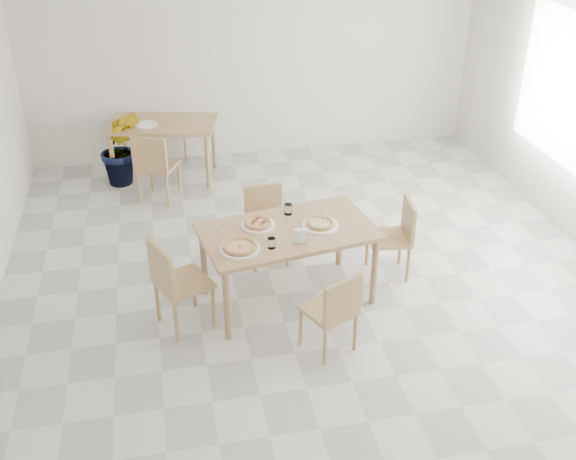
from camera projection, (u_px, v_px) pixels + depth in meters
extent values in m
plane|color=silver|center=(314.00, 290.00, 6.55)|extent=(7.00, 7.00, 0.00)
plane|color=silver|center=(254.00, 53.00, 8.83)|extent=(6.00, 0.00, 6.00)
cube|color=tan|center=(288.00, 232.00, 6.08)|extent=(1.69, 1.14, 0.04)
cylinder|color=tan|center=(227.00, 305.00, 5.74)|extent=(0.06, 0.06, 0.71)
cylinder|color=tan|center=(374.00, 272.00, 6.19)|extent=(0.06, 0.06, 0.71)
cylinder|color=tan|center=(204.00, 262.00, 6.34)|extent=(0.06, 0.06, 0.71)
cylinder|color=tan|center=(340.00, 234.00, 6.79)|extent=(0.06, 0.06, 0.71)
cube|color=tan|center=(328.00, 310.00, 5.62)|extent=(0.51, 0.51, 0.04)
cube|color=tan|center=(343.00, 300.00, 5.40)|extent=(0.36, 0.19, 0.37)
cylinder|color=tan|center=(330.00, 313.00, 5.92)|extent=(0.03, 0.03, 0.37)
cylinder|color=tan|center=(301.00, 327.00, 5.75)|extent=(0.03, 0.03, 0.37)
cylinder|color=tan|center=(355.00, 332.00, 5.69)|extent=(0.03, 0.03, 0.37)
cylinder|color=tan|center=(325.00, 347.00, 5.52)|extent=(0.03, 0.03, 0.37)
cube|color=tan|center=(267.00, 227.00, 6.82)|extent=(0.41, 0.41, 0.04)
cube|color=tan|center=(263.00, 201.00, 6.87)|extent=(0.39, 0.06, 0.37)
cylinder|color=tan|center=(255.00, 255.00, 6.75)|extent=(0.03, 0.03, 0.38)
cylinder|color=tan|center=(287.00, 251.00, 6.82)|extent=(0.03, 0.03, 0.38)
cylinder|color=tan|center=(248.00, 239.00, 7.03)|extent=(0.03, 0.03, 0.38)
cylinder|color=tan|center=(280.00, 235.00, 7.10)|extent=(0.03, 0.03, 0.38)
cube|color=tan|center=(183.00, 283.00, 5.88)|extent=(0.56, 0.56, 0.04)
cube|color=tan|center=(161.00, 268.00, 5.68)|extent=(0.21, 0.41, 0.41)
cylinder|color=tan|center=(214.00, 307.00, 5.96)|extent=(0.04, 0.04, 0.42)
cylinder|color=tan|center=(194.00, 288.00, 6.22)|extent=(0.04, 0.04, 0.42)
cylinder|color=tan|center=(176.00, 322.00, 5.78)|extent=(0.04, 0.04, 0.42)
cylinder|color=tan|center=(158.00, 301.00, 6.04)|extent=(0.04, 0.04, 0.42)
cube|color=tan|center=(389.00, 238.00, 6.61)|extent=(0.44, 0.44, 0.04)
cube|color=tan|center=(409.00, 219.00, 6.52)|extent=(0.09, 0.40, 0.38)
cylinder|color=tan|center=(367.00, 248.00, 6.86)|extent=(0.03, 0.03, 0.39)
cylinder|color=tan|center=(374.00, 266.00, 6.56)|extent=(0.03, 0.03, 0.39)
cylinder|color=tan|center=(400.00, 247.00, 6.88)|extent=(0.03, 0.03, 0.39)
cylinder|color=tan|center=(408.00, 265.00, 6.58)|extent=(0.03, 0.03, 0.39)
cylinder|color=white|center=(240.00, 249.00, 5.76)|extent=(0.35, 0.35, 0.02)
cylinder|color=white|center=(320.00, 226.00, 6.12)|extent=(0.34, 0.34, 0.02)
cylinder|color=white|center=(258.00, 225.00, 6.12)|extent=(0.31, 0.31, 0.02)
cylinder|color=tan|center=(240.00, 248.00, 5.75)|extent=(0.38, 0.38, 0.01)
torus|color=tan|center=(240.00, 247.00, 5.75)|extent=(0.38, 0.38, 0.03)
cylinder|color=#CD6624|center=(240.00, 247.00, 5.75)|extent=(0.30, 0.30, 0.01)
ellipsoid|color=#2A5F15|center=(240.00, 246.00, 5.74)|extent=(0.05, 0.05, 0.01)
cylinder|color=tan|center=(320.00, 224.00, 6.11)|extent=(0.33, 0.33, 0.01)
torus|color=tan|center=(320.00, 223.00, 6.10)|extent=(0.34, 0.34, 0.03)
cylinder|color=beige|center=(320.00, 223.00, 6.10)|extent=(0.25, 0.25, 0.01)
cylinder|color=tan|center=(258.00, 224.00, 6.11)|extent=(0.27, 0.27, 0.01)
torus|color=tan|center=(258.00, 223.00, 6.11)|extent=(0.27, 0.27, 0.03)
cylinder|color=#CD6624|center=(258.00, 223.00, 6.11)|extent=(0.20, 0.20, 0.01)
cylinder|color=white|center=(288.00, 209.00, 6.30)|extent=(0.08, 0.08, 0.10)
cylinder|color=white|center=(272.00, 243.00, 5.77)|extent=(0.07, 0.07, 0.09)
cube|color=silver|center=(300.00, 242.00, 5.86)|extent=(0.12, 0.07, 0.01)
cube|color=white|center=(301.00, 235.00, 5.83)|extent=(0.11, 0.05, 0.12)
cube|color=silver|center=(221.00, 231.00, 6.04)|extent=(0.10, 0.17, 0.01)
cube|color=silver|center=(284.00, 219.00, 6.23)|extent=(0.05, 0.19, 0.01)
cube|color=tan|center=(162.00, 124.00, 8.43)|extent=(1.46, 1.04, 0.04)
cylinder|color=tan|center=(113.00, 161.00, 8.36)|extent=(0.06, 0.06, 0.71)
cylinder|color=tan|center=(208.00, 162.00, 8.33)|extent=(0.06, 0.06, 0.71)
cylinder|color=tan|center=(125.00, 142.00, 8.90)|extent=(0.06, 0.06, 0.71)
cylinder|color=tan|center=(214.00, 143.00, 8.87)|extent=(0.06, 0.06, 0.71)
cube|color=tan|center=(158.00, 166.00, 8.04)|extent=(0.57, 0.57, 0.04)
cube|color=tan|center=(149.00, 154.00, 7.76)|extent=(0.40, 0.22, 0.41)
cylinder|color=tan|center=(179.00, 178.00, 8.27)|extent=(0.04, 0.04, 0.42)
cylinder|color=tan|center=(152.00, 175.00, 8.34)|extent=(0.04, 0.04, 0.42)
cylinder|color=tan|center=(168.00, 191.00, 7.96)|extent=(0.04, 0.04, 0.42)
cylinder|color=tan|center=(139.00, 188.00, 8.04)|extent=(0.04, 0.04, 0.42)
cube|color=tan|center=(173.00, 126.00, 9.18)|extent=(0.52, 0.52, 0.04)
cube|color=tan|center=(174.00, 105.00, 9.24)|extent=(0.43, 0.14, 0.41)
cylinder|color=tan|center=(158.00, 146.00, 9.14)|extent=(0.04, 0.04, 0.42)
cylinder|color=tan|center=(185.00, 147.00, 9.13)|extent=(0.04, 0.04, 0.42)
cylinder|color=tan|center=(164.00, 136.00, 9.46)|extent=(0.04, 0.04, 0.42)
cylinder|color=tan|center=(190.00, 136.00, 9.45)|extent=(0.04, 0.04, 0.42)
cylinder|color=white|center=(146.00, 125.00, 8.33)|extent=(0.28, 0.28, 0.02)
imported|color=#1E5D1B|center=(121.00, 148.00, 8.39)|extent=(0.54, 0.44, 0.97)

